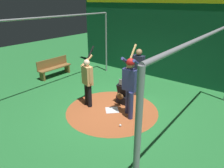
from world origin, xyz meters
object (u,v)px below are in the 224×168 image
umpire (138,70)px  bench (54,67)px  batter (130,82)px  baseball_1 (120,125)px  home_plate (112,110)px  baseball_0 (130,109)px  catcher (123,94)px  visitor (88,80)px

umpire → bench: bearing=-82.6°
batter → baseball_1: 1.32m
umpire → baseball_1: 2.48m
home_plate → baseball_0: bearing=131.5°
catcher → visitor: size_ratio=0.46×
home_plate → bench: 4.38m
visitor → baseball_0: size_ratio=27.34×
catcher → baseball_1: (1.29, 0.81, -0.32)m
home_plate → batter: (-0.08, 0.63, 1.15)m
home_plate → catcher: size_ratio=0.45×
catcher → umpire: size_ratio=0.51×
home_plate → baseball_0: baseball_0 is taller
home_plate → umpire: umpire is taller
baseball_0 → umpire: bearing=-159.6°
visitor → batter: bearing=119.0°
batter → baseball_1: batter is taller
home_plate → bench: bearing=-103.0°
umpire → baseball_1: (2.15, 0.75, -0.98)m
batter → catcher: size_ratio=2.37×
catcher → bench: bearing=-94.2°
visitor → baseball_0: visitor is taller
visitor → bench: size_ratio=1.19×
home_plate → baseball_1: baseball_1 is taller
catcher → baseball_0: size_ratio=12.56×
visitor → baseball_1: visitor is taller
batter → umpire: bearing=-157.8°
home_plate → baseball_1: size_ratio=5.68×
bench → baseball_1: 5.29m
bench → baseball_0: size_ratio=22.94×
baseball_1 → baseball_0: bearing=-162.0°
home_plate → baseball_1: 0.99m
bench → catcher: bearing=85.8°
bench → batter: bearing=79.4°
catcher → home_plate: bearing=2.1°
baseball_1 → home_plate: bearing=-128.1°
catcher → baseball_0: 0.64m
umpire → bench: (0.55, -4.28, -0.58)m
home_plate → umpire: size_ratio=0.23×
bench → baseball_0: 4.75m
umpire → bench: size_ratio=1.06×
batter → bench: (-0.91, -4.87, -0.71)m
visitor → catcher: bearing=154.5°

